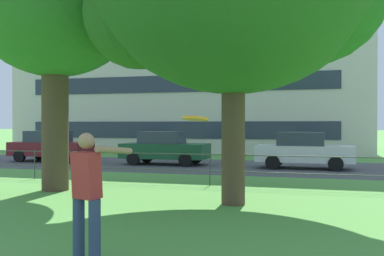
{
  "coord_description": "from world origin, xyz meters",
  "views": [
    {
      "loc": [
        3.17,
        1.55,
        1.88
      ],
      "look_at": [
        0.55,
        10.8,
        1.8
      ],
      "focal_mm": 41.71,
      "sensor_mm": 36.0,
      "label": 1
    }
  ],
  "objects": [
    {
      "name": "car_white_left",
      "position": [
        2.59,
        20.93,
        0.78
      ],
      "size": [
        4.03,
        1.87,
        1.54
      ],
      "color": "silver",
      "rests_on": "ground"
    },
    {
      "name": "car_dark_green_far_left",
      "position": [
        -3.7,
        21.11,
        0.78
      ],
      "size": [
        4.02,
        1.84,
        1.54
      ],
      "color": "#194C2D",
      "rests_on": "ground"
    },
    {
      "name": "park_fence",
      "position": [
        0.0,
        14.75,
        0.68
      ],
      "size": [
        37.07,
        0.04,
        1.0
      ],
      "color": "#333833",
      "rests_on": "ground"
    },
    {
      "name": "apartment_building_background",
      "position": [
        -5.88,
        35.15,
        7.73
      ],
      "size": [
        24.94,
        12.24,
        15.45
      ],
      "color": "beige",
      "rests_on": "ground"
    },
    {
      "name": "tree_large_lawn",
      "position": [
        -4.13,
        12.65,
        5.25
      ],
      "size": [
        4.59,
        5.11,
        7.18
      ],
      "color": "#4C3828",
      "rests_on": "ground"
    },
    {
      "name": "car_maroon_center",
      "position": [
        -9.79,
        21.15,
        0.78
      ],
      "size": [
        4.02,
        1.86,
        1.54
      ],
      "color": "maroon",
      "rests_on": "ground"
    },
    {
      "name": "person_thrower",
      "position": [
        0.21,
        6.87,
        0.96
      ],
      "size": [
        0.71,
        0.71,
        1.77
      ],
      "color": "navy",
      "rests_on": "ground"
    },
    {
      "name": "frisbee",
      "position": [
        1.96,
        5.96,
        1.94
      ],
      "size": [
        0.35,
        0.35,
        0.06
      ],
      "color": "orange"
    },
    {
      "name": "street_strip",
      "position": [
        0.0,
        21.05,
        0.0
      ],
      "size": [
        80.0,
        7.02,
        0.01
      ],
      "primitive_type": "cube",
      "color": "#4C4C51",
      "rests_on": "ground"
    }
  ]
}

